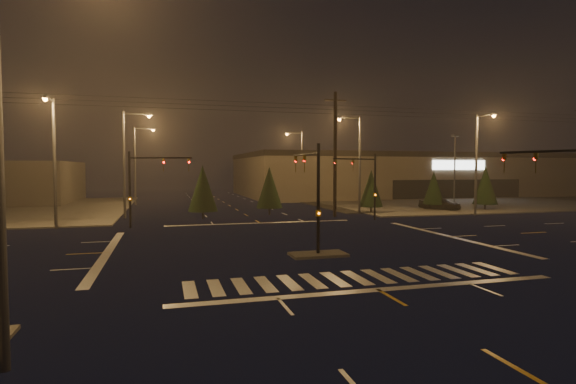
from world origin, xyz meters
The scene contains 26 objects.
ground centered at (0.00, 0.00, 0.00)m, with size 140.00×140.00×0.00m, color black.
sidewalk_ne centered at (30.00, 30.00, 0.06)m, with size 36.00×36.00×0.12m, color #413E3A.
median_island centered at (0.00, -4.00, 0.07)m, with size 3.00×1.60×0.15m, color #413E3A.
crosswalk centered at (0.00, -9.00, 0.01)m, with size 15.00×2.60×0.01m, color beige.
stop_bar_near centered at (0.00, -11.00, 0.01)m, with size 16.00×0.50×0.01m, color beige.
stop_bar_far centered at (0.00, 11.00, 0.01)m, with size 16.00×0.50×0.01m, color beige.
parking_lot centered at (35.00, 28.00, 0.04)m, with size 50.00×24.00×0.08m, color black.
retail_building centered at (35.00, 45.99, 3.84)m, with size 60.20×28.30×7.20m.
signal_mast_median centered at (0.00, -3.07, 3.75)m, with size 0.25×4.59×6.00m.
signal_mast_ne centered at (9.50, 10.14, 3.79)m, with size 4.84×1.86×6.00m.
signal_mast_nw centered at (-9.50, 10.14, 3.79)m, with size 4.84×1.86×6.00m.
signal_mast_se centered at (10.23, -9.75, 3.71)m, with size 1.55×3.87×6.00m.
streetlight_0 centered at (-11.18, -15.00, 5.80)m, with size 2.77×0.32×10.00m.
streetlight_1 centered at (-11.18, 18.00, 5.80)m, with size 2.77×0.32×10.00m.
streetlight_2 centered at (-11.18, 34.00, 5.80)m, with size 2.77×0.32×10.00m.
streetlight_3 centered at (11.18, 16.00, 5.80)m, with size 2.77×0.32×10.00m.
streetlight_4 centered at (11.18, 36.00, 5.80)m, with size 2.77×0.32×10.00m.
streetlight_5 centered at (-16.00, 11.18, 5.80)m, with size 0.32×2.77×10.00m.
streetlight_6 centered at (22.00, 11.18, 5.80)m, with size 0.32×2.77×10.00m.
utility_pole_1 centered at (8.00, 14.00, 6.13)m, with size 2.20×0.32×12.00m.
conifer_0 centered at (12.90, 16.22, 2.62)m, with size 2.45×2.45×4.53m.
conifer_1 centered at (21.16, 17.44, 2.52)m, with size 2.34×2.34×4.35m.
conifer_2 centered at (26.73, 15.90, 2.80)m, with size 2.68×2.68×4.89m.
conifer_3 centered at (-4.46, 15.67, 2.84)m, with size 2.75×2.75×4.99m.
conifer_4 centered at (2.31, 17.50, 2.77)m, with size 2.65×2.65×4.84m.
car_parked centered at (21.87, 17.32, 0.77)m, with size 1.82×4.51×1.54m, color black.
Camera 1 is at (-7.88, -26.51, 4.67)m, focal length 28.00 mm.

